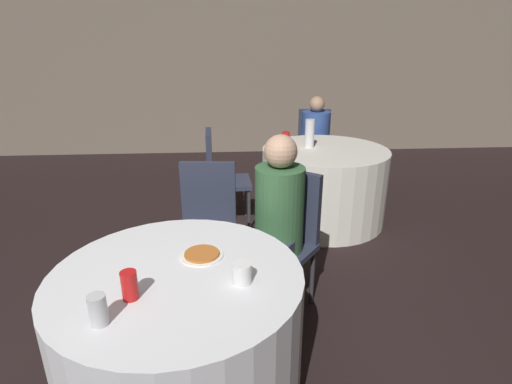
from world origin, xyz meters
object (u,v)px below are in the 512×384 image
at_px(table_near, 182,339).
at_px(person_green_jacket, 273,232).
at_px(chair_near_northeast, 286,229).
at_px(soda_can_red, 130,285).
at_px(table_far, 323,185).
at_px(person_blue_shirt, 316,145).
at_px(soda_can_silver, 98,310).
at_px(bottle_far, 310,133).
at_px(chair_near_north, 208,218).
at_px(chair_far_north, 314,142).
at_px(pizza_plate_near, 202,255).
at_px(chair_far_west, 219,171).

distance_m(table_near, person_green_jacket, 0.85).
relative_size(chair_near_northeast, soda_can_red, 7.58).
xyz_separation_m(table_far, person_blue_shirt, (0.09, 0.84, 0.19)).
xyz_separation_m(chair_near_northeast, person_green_jacket, (-0.10, -0.13, 0.04)).
xyz_separation_m(table_near, soda_can_red, (-0.16, -0.17, 0.43)).
distance_m(person_blue_shirt, soda_can_silver, 3.58).
relative_size(table_far, bottle_far, 4.48).
bearing_deg(person_green_jacket, chair_near_north, -1.04).
relative_size(person_green_jacket, person_blue_shirt, 1.08).
distance_m(chair_near_north, person_blue_shirt, 2.26).
bearing_deg(chair_far_north, pizza_plate_near, 74.47).
height_order(chair_near_north, person_blue_shirt, person_blue_shirt).
height_order(table_far, soda_can_silver, soda_can_silver).
distance_m(table_near, chair_near_northeast, 1.01).
xyz_separation_m(table_far, chair_far_north, (0.10, 1.01, 0.18)).
xyz_separation_m(table_near, chair_near_northeast, (0.61, 0.78, 0.18)).
bearing_deg(chair_near_north, person_green_jacket, 146.01).
xyz_separation_m(chair_near_north, person_blue_shirt, (1.16, 1.94, 0.01)).
xyz_separation_m(table_near, chair_far_north, (1.26, 3.10, 0.18)).
bearing_deg(chair_near_north, person_blue_shirt, -115.82).
bearing_deg(pizza_plate_near, chair_far_west, 88.90).
xyz_separation_m(table_near, person_green_jacket, (0.50, 0.65, 0.23)).
distance_m(chair_far_west, person_green_jacket, 1.44).
relative_size(chair_near_northeast, person_green_jacket, 0.78).
xyz_separation_m(chair_far_north, soda_can_red, (-1.42, -3.27, 0.24)).
height_order(pizza_plate_near, soda_can_red, soda_can_red).
bearing_deg(person_green_jacket, table_far, -76.51).
bearing_deg(chair_near_north, chair_far_west, -87.98).
relative_size(chair_near_north, chair_far_west, 1.00).
distance_m(chair_near_north, pizza_plate_near, 0.86).
bearing_deg(chair_near_northeast, person_green_jacket, 90.00).
xyz_separation_m(table_far, soda_can_silver, (-1.40, -2.41, 0.43)).
relative_size(table_far, chair_near_northeast, 1.30).
xyz_separation_m(chair_near_northeast, chair_near_north, (-0.52, 0.21, 0.00)).
bearing_deg(person_blue_shirt, table_near, 72.84).
relative_size(chair_far_north, pizza_plate_near, 4.47).
bearing_deg(soda_can_silver, chair_far_west, 80.89).
xyz_separation_m(table_near, table_far, (1.16, 2.08, 0.00)).
distance_m(soda_can_red, bottle_far, 2.61).
bearing_deg(bottle_far, table_near, -115.13).
xyz_separation_m(chair_near_north, pizza_plate_near, (0.02, -0.84, 0.19)).
bearing_deg(table_near, chair_far_north, 67.79).
height_order(chair_near_north, person_green_jacket, person_green_jacket).
bearing_deg(bottle_far, chair_far_north, 75.03).
distance_m(person_green_jacket, soda_can_red, 1.07).
bearing_deg(chair_near_northeast, chair_near_north, 16.48).
height_order(table_far, pizza_plate_near, pizza_plate_near).
bearing_deg(pizza_plate_near, bottle_far, 65.74).
height_order(chair_near_northeast, pizza_plate_near, chair_near_northeast).
bearing_deg(chair_far_north, bottle_far, 80.94).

